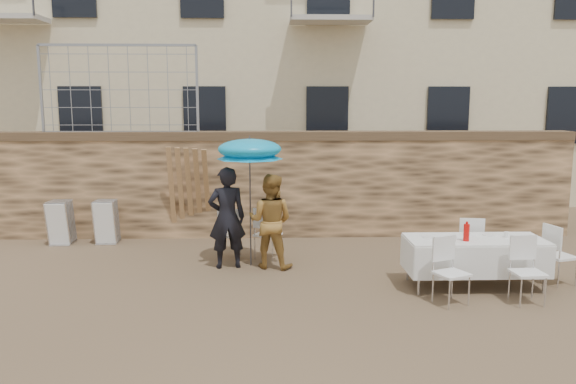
{
  "coord_description": "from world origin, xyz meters",
  "views": [
    {
      "loc": [
        0.13,
        -6.85,
        2.87
      ],
      "look_at": [
        0.4,
        2.2,
        1.4
      ],
      "focal_mm": 35.0,
      "sensor_mm": 36.0,
      "label": 1
    }
  ],
  "objects_px": {
    "woman_dress": "(270,221)",
    "banquet_table": "(475,241)",
    "table_chair_front_left": "(452,272)",
    "chair_stack_left": "(64,220)",
    "soda_bottle": "(466,233)",
    "table_chair_front_right": "(528,271)",
    "chair_stack_right": "(109,220)",
    "couple_chair_left": "(230,233)",
    "umbrella": "(250,153)",
    "table_chair_side": "(560,254)",
    "couple_chair_right": "(268,233)",
    "table_chair_back": "(469,244)",
    "man_suit": "(227,218)"
  },
  "relations": [
    {
      "from": "woman_dress",
      "to": "banquet_table",
      "type": "relative_size",
      "value": 0.78
    },
    {
      "from": "table_chair_front_left",
      "to": "woman_dress",
      "type": "bearing_deg",
      "value": 118.83
    },
    {
      "from": "chair_stack_left",
      "to": "soda_bottle",
      "type": "bearing_deg",
      "value": -23.94
    },
    {
      "from": "table_chair_front_right",
      "to": "chair_stack_right",
      "type": "bearing_deg",
      "value": 147.72
    },
    {
      "from": "couple_chair_left",
      "to": "table_chair_front_right",
      "type": "relative_size",
      "value": 1.0
    },
    {
      "from": "table_chair_front_left",
      "to": "table_chair_front_right",
      "type": "height_order",
      "value": "same"
    },
    {
      "from": "table_chair_front_left",
      "to": "table_chair_front_right",
      "type": "xyz_separation_m",
      "value": [
        1.1,
        0.0,
        0.0
      ]
    },
    {
      "from": "umbrella",
      "to": "banquet_table",
      "type": "relative_size",
      "value": 1.0
    },
    {
      "from": "table_chair_side",
      "to": "chair_stack_left",
      "type": "distance_m",
      "value": 9.28
    },
    {
      "from": "chair_stack_left",
      "to": "couple_chair_right",
      "type": "bearing_deg",
      "value": -17.77
    },
    {
      "from": "table_chair_front_left",
      "to": "chair_stack_right",
      "type": "height_order",
      "value": "table_chair_front_left"
    },
    {
      "from": "umbrella",
      "to": "table_chair_back",
      "type": "relative_size",
      "value": 2.2
    },
    {
      "from": "banquet_table",
      "to": "chair_stack_left",
      "type": "distance_m",
      "value": 8.01
    },
    {
      "from": "man_suit",
      "to": "table_chair_front_right",
      "type": "height_order",
      "value": "man_suit"
    },
    {
      "from": "banquet_table",
      "to": "table_chair_side",
      "type": "bearing_deg",
      "value": 4.09
    },
    {
      "from": "man_suit",
      "to": "chair_stack_left",
      "type": "xyz_separation_m",
      "value": [
        -3.48,
        1.89,
        -0.42
      ]
    },
    {
      "from": "table_chair_front_right",
      "to": "woman_dress",
      "type": "bearing_deg",
      "value": 148.74
    },
    {
      "from": "table_chair_front_right",
      "to": "chair_stack_left",
      "type": "xyz_separation_m",
      "value": [
        -7.9,
        3.8,
        -0.02
      ]
    },
    {
      "from": "table_chair_front_right",
      "to": "table_chair_back",
      "type": "bearing_deg",
      "value": 97.15
    },
    {
      "from": "banquet_table",
      "to": "table_chair_back",
      "type": "xyz_separation_m",
      "value": [
        0.2,
        0.8,
        -0.25
      ]
    },
    {
      "from": "couple_chair_right",
      "to": "table_chair_front_left",
      "type": "height_order",
      "value": "same"
    },
    {
      "from": "couple_chair_left",
      "to": "table_chair_front_right",
      "type": "xyz_separation_m",
      "value": [
        4.42,
        -2.46,
        0.0
      ]
    },
    {
      "from": "man_suit",
      "to": "table_chair_front_left",
      "type": "xyz_separation_m",
      "value": [
        3.32,
        -1.91,
        -0.4
      ]
    },
    {
      "from": "couple_chair_left",
      "to": "banquet_table",
      "type": "height_order",
      "value": "couple_chair_left"
    },
    {
      "from": "couple_chair_left",
      "to": "table_chair_front_right",
      "type": "height_order",
      "value": "same"
    },
    {
      "from": "chair_stack_left",
      "to": "woman_dress",
      "type": "bearing_deg",
      "value": -24.07
    },
    {
      "from": "umbrella",
      "to": "chair_stack_right",
      "type": "xyz_separation_m",
      "value": [
        -2.98,
        1.79,
        -1.53
      ]
    },
    {
      "from": "couple_chair_left",
      "to": "banquet_table",
      "type": "relative_size",
      "value": 0.46
    },
    {
      "from": "umbrella",
      "to": "man_suit",
      "type": "bearing_deg",
      "value": -165.96
    },
    {
      "from": "banquet_table",
      "to": "table_chair_side",
      "type": "xyz_separation_m",
      "value": [
        1.4,
        0.1,
        -0.25
      ]
    },
    {
      "from": "woman_dress",
      "to": "couple_chair_right",
      "type": "relative_size",
      "value": 1.71
    },
    {
      "from": "woman_dress",
      "to": "soda_bottle",
      "type": "height_order",
      "value": "woman_dress"
    },
    {
      "from": "man_suit",
      "to": "chair_stack_right",
      "type": "bearing_deg",
      "value": -46.9
    },
    {
      "from": "table_chair_side",
      "to": "chair_stack_left",
      "type": "height_order",
      "value": "table_chair_side"
    },
    {
      "from": "umbrella",
      "to": "soda_bottle",
      "type": "xyz_separation_m",
      "value": [
        3.32,
        -1.41,
        -1.09
      ]
    },
    {
      "from": "banquet_table",
      "to": "table_chair_back",
      "type": "distance_m",
      "value": 0.86
    },
    {
      "from": "couple_chair_left",
      "to": "table_chair_back",
      "type": "bearing_deg",
      "value": 168.67
    },
    {
      "from": "couple_chair_left",
      "to": "soda_bottle",
      "type": "distance_m",
      "value": 4.18
    },
    {
      "from": "table_chair_side",
      "to": "chair_stack_right",
      "type": "relative_size",
      "value": 1.04
    },
    {
      "from": "table_chair_front_left",
      "to": "table_chair_back",
      "type": "distance_m",
      "value": 1.74
    },
    {
      "from": "banquet_table",
      "to": "soda_bottle",
      "type": "xyz_separation_m",
      "value": [
        -0.2,
        -0.15,
        0.17
      ]
    },
    {
      "from": "woman_dress",
      "to": "banquet_table",
      "type": "xyz_separation_m",
      "value": [
        3.17,
        -1.16,
        -0.09
      ]
    },
    {
      "from": "banquet_table",
      "to": "table_chair_front_right",
      "type": "xyz_separation_m",
      "value": [
        0.5,
        -0.75,
        -0.25
      ]
    },
    {
      "from": "chair_stack_right",
      "to": "man_suit",
      "type": "bearing_deg",
      "value": -36.22
    },
    {
      "from": "couple_chair_left",
      "to": "table_chair_front_right",
      "type": "bearing_deg",
      "value": 152.01
    },
    {
      "from": "table_chair_front_right",
      "to": "couple_chair_left",
      "type": "bearing_deg",
      "value": 147.13
    },
    {
      "from": "chair_stack_left",
      "to": "chair_stack_right",
      "type": "relative_size",
      "value": 1.0
    },
    {
      "from": "man_suit",
      "to": "couple_chair_right",
      "type": "relative_size",
      "value": 1.84
    },
    {
      "from": "umbrella",
      "to": "soda_bottle",
      "type": "bearing_deg",
      "value": -22.96
    },
    {
      "from": "banquet_table",
      "to": "table_chair_back",
      "type": "relative_size",
      "value": 2.19
    }
  ]
}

